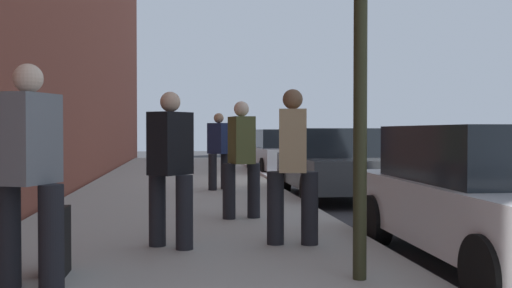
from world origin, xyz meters
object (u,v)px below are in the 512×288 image
object	(u,v)px
pedestrian_grey_coat	(29,170)
pedestrian_olive_coat	(241,156)
pedestrian_black_coat	(171,165)
pedestrian_tan_coat	(293,162)
rolling_suitcase	(55,241)
parked_car_white	(494,197)
parked_car_red	(258,147)
pedestrian_navy_coat	(219,149)
parked_car_silver	(282,152)
parked_car_charcoal	(332,163)

from	to	relation	value
pedestrian_grey_coat	pedestrian_olive_coat	size ratio (longest dim) A/B	1.06
pedestrian_black_coat	pedestrian_tan_coat	distance (m)	1.39
pedestrian_tan_coat	rolling_suitcase	world-z (taller)	pedestrian_tan_coat
parked_car_white	pedestrian_olive_coat	xyz separation A→B (m)	(-2.88, -2.40, 0.32)
parked_car_red	parked_car_white	bearing A→B (deg)	-0.10
pedestrian_grey_coat	pedestrian_black_coat	bearing A→B (deg)	145.62
pedestrian_navy_coat	rolling_suitcase	bearing A→B (deg)	-14.30
parked_car_silver	pedestrian_navy_coat	xyz separation A→B (m)	(6.24, -2.47, 0.30)
pedestrian_navy_coat	rolling_suitcase	xyz separation A→B (m)	(7.62, -1.94, -0.60)
parked_car_white	pedestrian_grey_coat	bearing A→B (deg)	-79.35
pedestrian_navy_coat	pedestrian_olive_coat	bearing A→B (deg)	0.98
parked_car_charcoal	pedestrian_black_coat	world-z (taller)	pedestrian_black_coat
parked_car_silver	pedestrian_black_coat	xyz separation A→B (m)	(12.73, -3.40, 0.32)
pedestrian_olive_coat	pedestrian_tan_coat	bearing A→B (deg)	10.35
pedestrian_grey_coat	pedestrian_olive_coat	bearing A→B (deg)	150.47
pedestrian_black_coat	pedestrian_navy_coat	bearing A→B (deg)	171.86
parked_car_charcoal	pedestrian_grey_coat	bearing A→B (deg)	-30.76
pedestrian_tan_coat	rolling_suitcase	size ratio (longest dim) A/B	1.83
parked_car_white	pedestrian_navy_coat	xyz separation A→B (m)	(-7.26, -2.47, 0.30)
parked_car_red	parked_car_white	distance (m)	20.04
rolling_suitcase	parked_car_white	bearing A→B (deg)	94.55
pedestrian_olive_coat	pedestrian_black_coat	bearing A→B (deg)	-25.45
parked_car_charcoal	pedestrian_black_coat	size ratio (longest dim) A/B	2.59
parked_car_charcoal	rolling_suitcase	world-z (taller)	parked_car_charcoal
parked_car_silver	pedestrian_grey_coat	distance (m)	15.05
parked_car_silver	pedestrian_olive_coat	bearing A→B (deg)	-12.73
pedestrian_tan_coat	parked_car_silver	bearing A→B (deg)	170.99
pedestrian_grey_coat	pedestrian_navy_coat	bearing A→B (deg)	165.89
parked_car_silver	pedestrian_black_coat	world-z (taller)	pedestrian_black_coat
rolling_suitcase	parked_car_charcoal	bearing A→B (deg)	148.08
parked_car_red	pedestrian_black_coat	bearing A→B (deg)	-10.12
pedestrian_grey_coat	rolling_suitcase	distance (m)	0.85
parked_car_charcoal	pedestrian_tan_coat	bearing A→B (deg)	-18.66
pedestrian_tan_coat	parked_car_charcoal	bearing A→B (deg)	161.34
pedestrian_navy_coat	pedestrian_grey_coat	bearing A→B (deg)	-14.11
parked_car_red	pedestrian_navy_coat	bearing A→B (deg)	-11.12
parked_car_white	rolling_suitcase	xyz separation A→B (m)	(0.35, -4.42, -0.30)
pedestrian_grey_coat	rolling_suitcase	xyz separation A→B (m)	(-0.50, 0.10, -0.68)
parked_car_silver	parked_car_white	distance (m)	13.50
pedestrian_black_coat	pedestrian_navy_coat	world-z (taller)	pedestrian_black_coat
parked_car_silver	pedestrian_black_coat	bearing A→B (deg)	-14.96
parked_car_red	pedestrian_grey_coat	xyz separation A→B (m)	(20.89, -4.55, 0.38)
pedestrian_tan_coat	pedestrian_grey_coat	bearing A→B (deg)	-56.69
pedestrian_olive_coat	parked_car_silver	bearing A→B (deg)	167.27
parked_car_white	rolling_suitcase	world-z (taller)	parked_car_white
pedestrian_olive_coat	pedestrian_navy_coat	bearing A→B (deg)	-179.02
parked_car_charcoal	rolling_suitcase	size ratio (longest dim) A/B	4.63
pedestrian_navy_coat	pedestrian_tan_coat	bearing A→B (deg)	4.04
parked_car_charcoal	parked_car_white	distance (m)	6.70
parked_car_red	pedestrian_grey_coat	distance (m)	21.38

